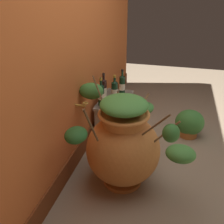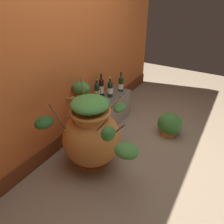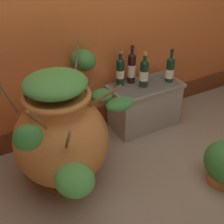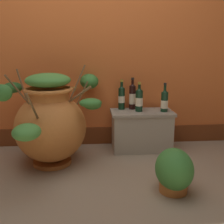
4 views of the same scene
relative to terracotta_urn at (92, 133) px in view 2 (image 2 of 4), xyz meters
name	(u,v)px [view 2 (image 2 of 4)]	position (x,y,z in m)	size (l,w,h in m)	color
ground_plane	(151,162)	(0.35, -0.59, -0.41)	(7.00, 7.00, 0.00)	gray
back_wall	(63,39)	(0.35, 0.61, 0.88)	(4.40, 0.33, 2.60)	#D6662D
terracotta_urn	(92,133)	(0.00, 0.00, 0.00)	(0.95, 1.12, 0.90)	#C17033
stone_ledge	(111,107)	(0.90, 0.30, -0.19)	(0.64, 0.34, 0.42)	#B2A893
wine_bottle_left	(121,84)	(1.12, 0.26, 0.12)	(0.07, 0.07, 0.30)	black
wine_bottle_middle	(97,91)	(0.69, 0.41, 0.14)	(0.07, 0.07, 0.32)	black
wine_bottle_right	(110,89)	(0.86, 0.30, 0.13)	(0.08, 0.08, 0.31)	black
wine_bottle_back	(101,87)	(0.81, 0.41, 0.15)	(0.07, 0.07, 0.34)	black
potted_shrub	(170,125)	(0.97, -0.59, -0.25)	(0.28, 0.34, 0.34)	#C17033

